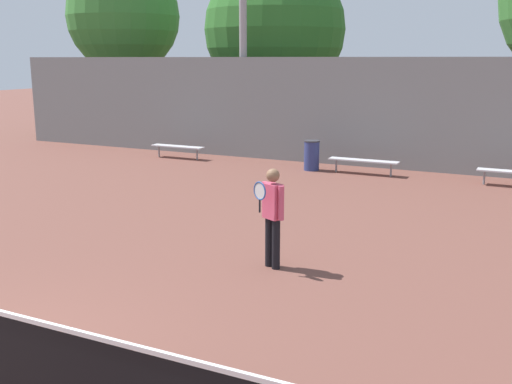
% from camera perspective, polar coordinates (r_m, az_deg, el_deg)
% --- Properties ---
extents(tennis_player, '(0.51, 0.49, 1.72)m').
position_cam_1_polar(tennis_player, '(10.09, 1.57, -1.94)').
color(tennis_player, black).
rests_on(tennis_player, ground_plane).
extents(bench_courtside_near, '(2.17, 0.40, 0.45)m').
position_cam_1_polar(bench_courtside_near, '(18.79, 10.19, 2.92)').
color(bench_courtside_near, silver).
rests_on(bench_courtside_near, ground_plane).
extents(bench_courtside_far, '(2.03, 0.40, 0.45)m').
position_cam_1_polar(bench_courtside_far, '(21.65, -7.48, 4.27)').
color(bench_courtside_far, silver).
rests_on(bench_courtside_far, ground_plane).
extents(trash_bin, '(0.51, 0.51, 0.96)m').
position_cam_1_polar(trash_bin, '(19.24, 5.32, 3.51)').
color(trash_bin, navy).
rests_on(trash_bin, ground_plane).
extents(back_fence, '(28.41, 0.06, 3.56)m').
position_cam_1_polar(back_fence, '(20.07, 9.16, 7.51)').
color(back_fence, gray).
rests_on(back_fence, ground_plane).
extents(tree_green_broad, '(5.08, 5.08, 7.90)m').
position_cam_1_polar(tree_green_broad, '(28.91, -12.51, 15.98)').
color(tree_green_broad, brown).
rests_on(tree_green_broad, ground_plane).
extents(tree_dark_dense, '(5.74, 5.74, 7.53)m').
position_cam_1_polar(tree_dark_dense, '(25.33, 1.80, 15.18)').
color(tree_dark_dense, brown).
rests_on(tree_dark_dense, ground_plane).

